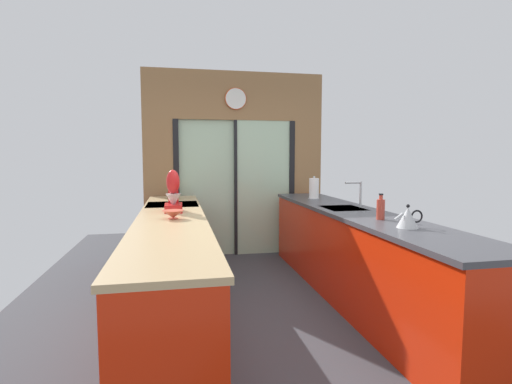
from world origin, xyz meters
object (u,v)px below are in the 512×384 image
object	(u,v)px
oven_range	(173,244)
soap_bottle	(381,209)
stand_mixer	(173,196)
paper_towel_roll	(314,189)
mixing_bowl	(173,214)
knife_block	(174,191)
kettle	(408,218)

from	to	relation	value
oven_range	soap_bottle	world-z (taller)	soap_bottle
stand_mixer	soap_bottle	xyz separation A→B (m)	(1.78, -0.84, -0.07)
soap_bottle	paper_towel_roll	size ratio (longest dim) A/B	0.77
oven_range	paper_towel_roll	xyz separation A→B (m)	(1.80, 0.21, 0.60)
oven_range	mixing_bowl	world-z (taller)	mixing_bowl
stand_mixer	paper_towel_roll	distance (m)	1.98
oven_range	knife_block	world-z (taller)	knife_block
kettle	knife_block	bearing A→B (deg)	125.94
soap_bottle	mixing_bowl	bearing A→B (deg)	167.69
stand_mixer	kettle	bearing A→B (deg)	-35.03
kettle	soap_bottle	bearing A→B (deg)	90.25
soap_bottle	kettle	bearing A→B (deg)	-89.75
mixing_bowl	kettle	xyz separation A→B (m)	(1.78, -0.80, 0.04)
oven_range	kettle	world-z (taller)	kettle
mixing_bowl	stand_mixer	world-z (taller)	stand_mixer
oven_range	mixing_bowl	xyz separation A→B (m)	(0.02, -1.10, 0.51)
knife_block	stand_mixer	world-z (taller)	stand_mixer
mixing_bowl	stand_mixer	size ratio (longest dim) A/B	0.45
knife_block	soap_bottle	size ratio (longest dim) A/B	1.25
stand_mixer	soap_bottle	size ratio (longest dim) A/B	1.84
kettle	paper_towel_roll	distance (m)	2.11
mixing_bowl	paper_towel_roll	size ratio (longest dim) A/B	0.64
oven_range	knife_block	distance (m)	0.80
oven_range	stand_mixer	distance (m)	0.90
stand_mixer	soap_bottle	distance (m)	1.97
kettle	paper_towel_roll	xyz separation A→B (m)	(-0.00, 2.11, 0.05)
stand_mixer	kettle	distance (m)	2.18
oven_range	soap_bottle	xyz separation A→B (m)	(1.80, -1.49, 0.56)
knife_block	stand_mixer	bearing A→B (deg)	-89.99
mixing_bowl	knife_block	world-z (taller)	knife_block
kettle	stand_mixer	bearing A→B (deg)	144.97
mixing_bowl	kettle	distance (m)	1.95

